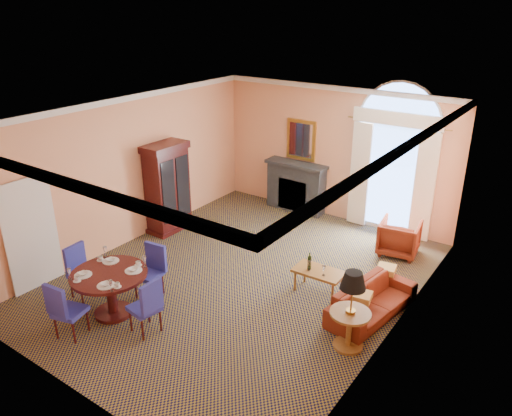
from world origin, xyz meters
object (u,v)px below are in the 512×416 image
Objects in this scene: dining_table at (110,284)px; sofa at (372,301)px; armoire at (167,189)px; side_table at (351,301)px; coffee_table at (318,272)px; armchair at (399,238)px.

dining_table is 0.70× the size of sofa.
side_table is (5.32, -1.56, -0.16)m from armoire.
sofa is 2.00× the size of coffee_table.
dining_table is 0.99× the size of side_table.
armoire is 5.23m from armchair.
side_table is at bearing -16.38° from armoire.
dining_table is at bearing 48.47° from armchair.
coffee_table is at bearing 45.82° from dining_table.
sofa is at bearing -5.43° from coffee_table.
armoire is at bearing 118.07° from dining_table.
side_table reaches higher than coffee_table.
sofa is 1.11m from coffee_table.
armchair is at bearing 57.15° from dining_table.
sofa is at bearing 34.96° from dining_table.
dining_table is 1.39× the size of coffee_table.
armoire is 3.51m from dining_table.
armchair is (3.20, 4.96, -0.22)m from dining_table.
coffee_table reaches higher than sofa.
coffee_table is at bearing -6.35° from armoire.
coffee_table is (-1.09, 0.07, 0.16)m from sofa.
armchair is 2.44m from coffee_table.
dining_table is 1.57× the size of armchair.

